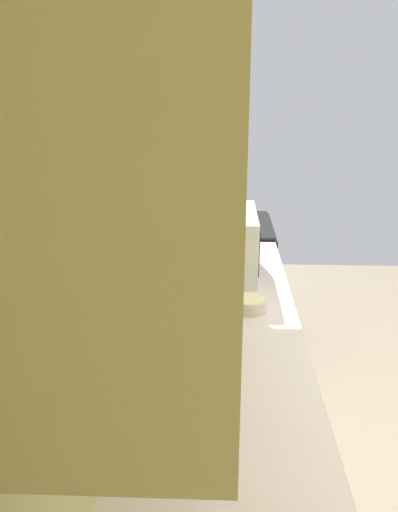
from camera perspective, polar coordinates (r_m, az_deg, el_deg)
wall_back at (r=1.98m, az=-8.19°, el=2.08°), size 4.35×0.12×2.65m
counter_run at (r=2.08m, az=2.27°, el=-25.35°), size 3.46×0.66×0.88m
upper_cabinets at (r=1.49m, az=-3.07°, el=15.50°), size 2.03×0.32×0.70m
oven_range at (r=3.85m, az=2.61°, el=-2.91°), size 0.72×0.67×1.06m
microwave at (r=2.82m, az=2.16°, el=1.47°), size 0.52×0.39×0.32m
bowl at (r=2.42m, az=5.44°, el=-4.99°), size 0.15×0.15×0.06m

